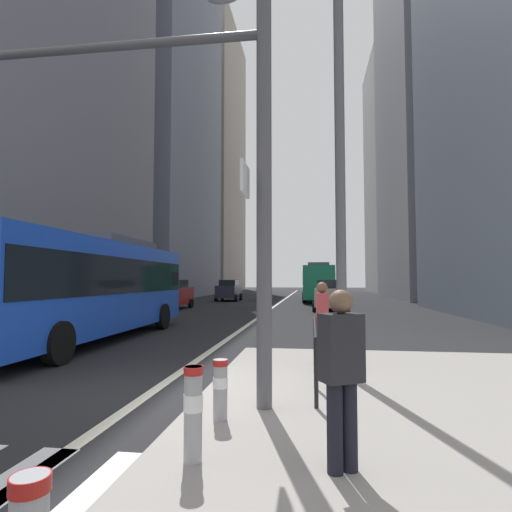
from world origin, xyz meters
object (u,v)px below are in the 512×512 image
(car_receding_near, at_px, (315,288))
(car_receding_far, at_px, (330,295))
(city_bus_red_receding, at_px, (318,281))
(bollard_left, at_px, (193,409))
(pedestrian_walking, at_px, (342,370))
(car_oncoming_far, at_px, (229,290))
(traffic_signal_gantry, at_px, (115,135))
(street_lamp_post, at_px, (339,113))
(city_bus_blue_oncoming, at_px, (89,283))
(car_oncoming_mid, at_px, (171,294))
(bollard_right, at_px, (220,386))
(pedestrian_far, at_px, (322,318))

(car_receding_near, relative_size, car_receding_far, 0.99)
(city_bus_red_receding, relative_size, bollard_left, 12.06)
(car_receding_far, height_order, bollard_left, car_receding_far)
(pedestrian_walking, bearing_deg, car_oncoming_far, 103.22)
(traffic_signal_gantry, distance_m, street_lamp_post, 4.42)
(city_bus_blue_oncoming, relative_size, pedestrian_walking, 6.42)
(car_oncoming_mid, distance_m, car_receding_near, 26.19)
(traffic_signal_gantry, bearing_deg, car_receding_far, 79.01)
(bollard_left, bearing_deg, car_oncoming_far, 100.88)
(car_receding_far, distance_m, bollard_right, 21.60)
(car_receding_far, distance_m, car_oncoming_far, 14.18)
(car_oncoming_far, distance_m, pedestrian_walking, 34.77)
(car_receding_near, xyz_separation_m, car_oncoming_far, (-8.06, -13.00, -0.00))
(city_bus_blue_oncoming, bearing_deg, car_oncoming_mid, 99.17)
(car_oncoming_far, bearing_deg, car_oncoming_mid, -98.14)
(car_receding_far, xyz_separation_m, pedestrian_far, (-0.90, -17.82, 0.13))
(car_receding_far, bearing_deg, traffic_signal_gantry, -100.99)
(city_bus_blue_oncoming, height_order, bollard_right, city_bus_blue_oncoming)
(city_bus_red_receding, height_order, bollard_left, city_bus_red_receding)
(bollard_left, bearing_deg, city_bus_blue_oncoming, 125.20)
(city_bus_blue_oncoming, bearing_deg, street_lamp_post, -28.18)
(traffic_signal_gantry, height_order, pedestrian_far, traffic_signal_gantry)
(pedestrian_far, bearing_deg, bollard_left, -105.77)
(street_lamp_post, xyz_separation_m, pedestrian_walking, (-0.30, -4.22, -4.19))
(city_bus_blue_oncoming, bearing_deg, car_receding_near, 79.17)
(street_lamp_post, bearing_deg, city_bus_blue_oncoming, 151.82)
(car_oncoming_mid, relative_size, car_oncoming_far, 1.02)
(bollard_right, bearing_deg, traffic_signal_gantry, 162.53)
(car_receding_near, xyz_separation_m, bollard_right, (-1.56, -45.60, -0.41))
(car_receding_far, relative_size, car_oncoming_far, 1.08)
(traffic_signal_gantry, bearing_deg, city_bus_blue_oncoming, 122.05)
(car_oncoming_mid, height_order, traffic_signal_gantry, traffic_signal_gantry)
(city_bus_blue_oncoming, relative_size, car_receding_far, 2.37)
(car_oncoming_far, relative_size, pedestrian_walking, 2.51)
(street_lamp_post, relative_size, bollard_left, 8.62)
(car_receding_near, relative_size, pedestrian_far, 2.61)
(street_lamp_post, bearing_deg, city_bus_red_receding, 90.03)
(car_receding_near, height_order, traffic_signal_gantry, traffic_signal_gantry)
(city_bus_red_receding, xyz_separation_m, pedestrian_walking, (-0.28, -34.16, -0.74))
(pedestrian_far, bearing_deg, car_receding_far, 87.12)
(bollard_right, xyz_separation_m, pedestrian_walking, (1.45, -1.25, 0.51))
(city_bus_red_receding, xyz_separation_m, street_lamp_post, (0.02, -29.94, 3.45))
(city_bus_blue_oncoming, distance_m, car_oncoming_far, 25.60)
(city_bus_red_receding, xyz_separation_m, car_oncoming_mid, (-9.86, -11.65, -0.85))
(traffic_signal_gantry, xyz_separation_m, pedestrian_walking, (3.23, -1.81, -3.05))
(city_bus_red_receding, distance_m, pedestrian_far, 29.26)
(bollard_right, height_order, pedestrian_walking, pedestrian_walking)
(car_receding_far, bearing_deg, car_oncoming_mid, -178.83)
(bollard_left, height_order, pedestrian_far, pedestrian_far)
(traffic_signal_gantry, distance_m, bollard_right, 4.02)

